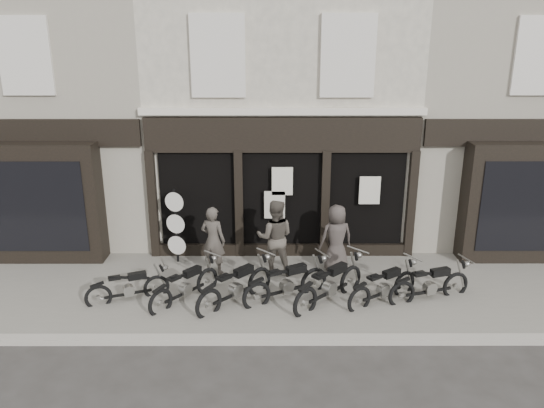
{
  "coord_description": "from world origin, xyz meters",
  "views": [
    {
      "loc": [
        -0.29,
        -10.54,
        5.96
      ],
      "look_at": [
        -0.27,
        1.6,
        2.01
      ],
      "focal_mm": 35.0,
      "sensor_mm": 36.0,
      "label": 1
    }
  ],
  "objects_px": {
    "motorcycle_3": "(287,286)",
    "man_right": "(336,238)",
    "motorcycle_5": "(383,289)",
    "motorcycle_1": "(186,288)",
    "advert_sign_post": "(176,230)",
    "motorcycle_6": "(430,287)",
    "motorcycle_2": "(236,289)",
    "man_centre": "(275,237)",
    "motorcycle_0": "(129,290)",
    "motorcycle_4": "(330,288)",
    "man_left": "(213,240)"
  },
  "relations": [
    {
      "from": "man_right",
      "to": "motorcycle_5",
      "type": "bearing_deg",
      "value": 104.8
    },
    {
      "from": "motorcycle_1",
      "to": "motorcycle_2",
      "type": "bearing_deg",
      "value": -55.31
    },
    {
      "from": "motorcycle_1",
      "to": "motorcycle_3",
      "type": "bearing_deg",
      "value": -48.37
    },
    {
      "from": "motorcycle_1",
      "to": "man_centre",
      "type": "relative_size",
      "value": 0.88
    },
    {
      "from": "motorcycle_1",
      "to": "advert_sign_post",
      "type": "relative_size",
      "value": 0.8
    },
    {
      "from": "motorcycle_2",
      "to": "motorcycle_5",
      "type": "bearing_deg",
      "value": -44.4
    },
    {
      "from": "motorcycle_4",
      "to": "man_centre",
      "type": "height_order",
      "value": "man_centre"
    },
    {
      "from": "motorcycle_6",
      "to": "man_centre",
      "type": "xyz_separation_m",
      "value": [
        -3.55,
        1.36,
        0.69
      ]
    },
    {
      "from": "motorcycle_1",
      "to": "man_centre",
      "type": "height_order",
      "value": "man_centre"
    },
    {
      "from": "motorcycle_4",
      "to": "man_left",
      "type": "distance_m",
      "value": 3.2
    },
    {
      "from": "motorcycle_1",
      "to": "motorcycle_6",
      "type": "bearing_deg",
      "value": -49.55
    },
    {
      "from": "motorcycle_4",
      "to": "motorcycle_6",
      "type": "height_order",
      "value": "motorcycle_4"
    },
    {
      "from": "motorcycle_1",
      "to": "man_right",
      "type": "xyz_separation_m",
      "value": [
        3.61,
        1.6,
        0.6
      ]
    },
    {
      "from": "motorcycle_1",
      "to": "motorcycle_4",
      "type": "bearing_deg",
      "value": -51.03
    },
    {
      "from": "motorcycle_4",
      "to": "man_right",
      "type": "height_order",
      "value": "man_right"
    },
    {
      "from": "man_left",
      "to": "man_centre",
      "type": "bearing_deg",
      "value": -160.65
    },
    {
      "from": "motorcycle_1",
      "to": "motorcycle_5",
      "type": "height_order",
      "value": "motorcycle_5"
    },
    {
      "from": "advert_sign_post",
      "to": "motorcycle_6",
      "type": "bearing_deg",
      "value": -1.8
    },
    {
      "from": "motorcycle_1",
      "to": "man_centre",
      "type": "xyz_separation_m",
      "value": [
        2.05,
        1.4,
        0.7
      ]
    },
    {
      "from": "man_centre",
      "to": "man_right",
      "type": "xyz_separation_m",
      "value": [
        1.56,
        0.2,
        -0.1
      ]
    },
    {
      "from": "man_right",
      "to": "advert_sign_post",
      "type": "xyz_separation_m",
      "value": [
        -4.15,
        0.49,
        0.05
      ]
    },
    {
      "from": "motorcycle_2",
      "to": "man_centre",
      "type": "height_order",
      "value": "man_centre"
    },
    {
      "from": "motorcycle_3",
      "to": "motorcycle_1",
      "type": "bearing_deg",
      "value": 152.89
    },
    {
      "from": "motorcycle_3",
      "to": "motorcycle_5",
      "type": "distance_m",
      "value": 2.2
    },
    {
      "from": "motorcycle_0",
      "to": "motorcycle_2",
      "type": "height_order",
      "value": "motorcycle_2"
    },
    {
      "from": "motorcycle_3",
      "to": "motorcycle_0",
      "type": "bearing_deg",
      "value": 152.46
    },
    {
      "from": "motorcycle_1",
      "to": "motorcycle_2",
      "type": "xyz_separation_m",
      "value": [
        1.16,
        -0.11,
        0.04
      ]
    },
    {
      "from": "motorcycle_3",
      "to": "man_left",
      "type": "xyz_separation_m",
      "value": [
        -1.81,
        1.35,
        0.58
      ]
    },
    {
      "from": "motorcycle_1",
      "to": "man_right",
      "type": "height_order",
      "value": "man_right"
    },
    {
      "from": "motorcycle_0",
      "to": "man_left",
      "type": "relative_size",
      "value": 1.02
    },
    {
      "from": "motorcycle_1",
      "to": "advert_sign_post",
      "type": "height_order",
      "value": "advert_sign_post"
    },
    {
      "from": "motorcycle_4",
      "to": "motorcycle_5",
      "type": "bearing_deg",
      "value": -42.97
    },
    {
      "from": "motorcycle_4",
      "to": "man_centre",
      "type": "distance_m",
      "value": 2.02
    },
    {
      "from": "man_right",
      "to": "motorcycle_6",
      "type": "bearing_deg",
      "value": 127.92
    },
    {
      "from": "motorcycle_4",
      "to": "man_right",
      "type": "xyz_separation_m",
      "value": [
        0.32,
        1.66,
        0.55
      ]
    },
    {
      "from": "motorcycle_0",
      "to": "motorcycle_4",
      "type": "distance_m",
      "value": 4.58
    },
    {
      "from": "motorcycle_3",
      "to": "advert_sign_post",
      "type": "relative_size",
      "value": 0.95
    },
    {
      "from": "man_left",
      "to": "motorcycle_5",
      "type": "bearing_deg",
      "value": 179.71
    },
    {
      "from": "motorcycle_3",
      "to": "man_right",
      "type": "height_order",
      "value": "man_right"
    },
    {
      "from": "motorcycle_0",
      "to": "man_right",
      "type": "relative_size",
      "value": 1.03
    },
    {
      "from": "motorcycle_6",
      "to": "man_left",
      "type": "relative_size",
      "value": 1.15
    },
    {
      "from": "motorcycle_5",
      "to": "motorcycle_6",
      "type": "bearing_deg",
      "value": -28.95
    },
    {
      "from": "advert_sign_post",
      "to": "man_right",
      "type": "bearing_deg",
      "value": 9.95
    },
    {
      "from": "man_right",
      "to": "man_left",
      "type": "bearing_deg",
      "value": -10.57
    },
    {
      "from": "motorcycle_4",
      "to": "advert_sign_post",
      "type": "relative_size",
      "value": 0.87
    },
    {
      "from": "motorcycle_3",
      "to": "motorcycle_6",
      "type": "relative_size",
      "value": 1.0
    },
    {
      "from": "motorcycle_2",
      "to": "man_centre",
      "type": "relative_size",
      "value": 0.92
    },
    {
      "from": "motorcycle_3",
      "to": "man_left",
      "type": "height_order",
      "value": "man_left"
    },
    {
      "from": "motorcycle_5",
      "to": "motorcycle_6",
      "type": "height_order",
      "value": "motorcycle_6"
    },
    {
      "from": "motorcycle_2",
      "to": "man_right",
      "type": "xyz_separation_m",
      "value": [
        2.45,
        1.71,
        0.56
      ]
    }
  ]
}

